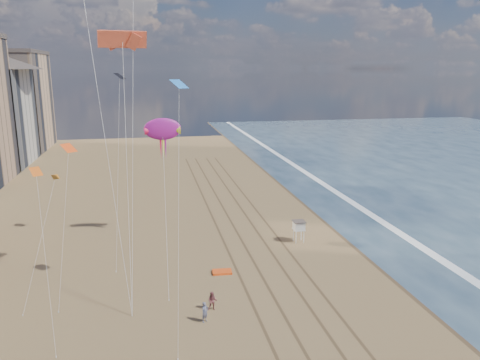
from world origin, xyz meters
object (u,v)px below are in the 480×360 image
kite_flyer_a (205,312)px  show_kite (163,129)px  lifeguard_stand (299,226)px  kite_flyer_b (212,301)px  grounded_kite (222,272)px

kite_flyer_a → show_kite: bearing=56.8°
lifeguard_stand → kite_flyer_a: size_ratio=1.50×
show_kite → kite_flyer_b: 24.81m
kite_flyer_b → lifeguard_stand: bearing=65.0°
grounded_kite → show_kite: size_ratio=0.09×
lifeguard_stand → grounded_kite: bearing=-146.5°
grounded_kite → kite_flyer_b: 8.24m
grounded_kite → kite_flyer_a: (-3.14, -9.89, 0.83)m
lifeguard_stand → grounded_kite: 13.77m
grounded_kite → kite_flyer_b: (-2.18, -7.91, 0.79)m
lifeguard_stand → kite_flyer_b: (-13.53, -15.43, -1.29)m
lifeguard_stand → grounded_kite: size_ratio=1.35×
grounded_kite → show_kite: bearing=117.6°
show_kite → grounded_kite: bearing=-66.1°
grounded_kite → kite_flyer_b: size_ratio=1.17×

